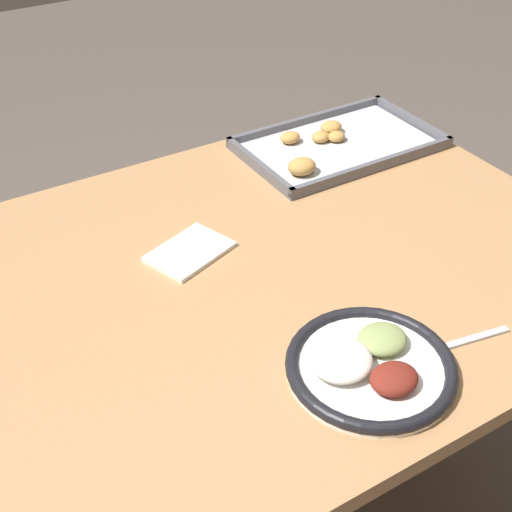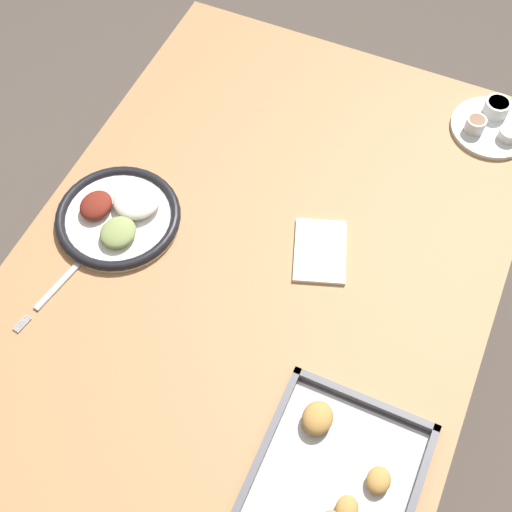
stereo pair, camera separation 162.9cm
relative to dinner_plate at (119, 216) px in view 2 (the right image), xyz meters
name	(u,v)px [view 2 (the right image)]	position (x,y,z in m)	size (l,w,h in m)	color
ground_plane	(257,400)	(-0.02, 0.29, -0.76)	(8.00, 8.00, 0.00)	#564C44
dining_table	(257,288)	(-0.02, 0.29, -0.12)	(1.24, 0.88, 0.75)	#AD7F51
dinner_plate	(119,216)	(0.00, 0.00, 0.00)	(0.25, 0.25, 0.04)	white
fork	(59,284)	(0.18, -0.03, -0.01)	(0.21, 0.05, 0.00)	#B2B2B7
saucer_plate	(492,124)	(-0.53, 0.61, 0.00)	(0.17, 0.17, 0.04)	silver
baking_tray	(324,511)	(0.36, 0.57, 0.00)	(0.42, 0.26, 0.04)	#595960
napkin	(320,251)	(-0.09, 0.39, -0.01)	(0.17, 0.14, 0.01)	white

